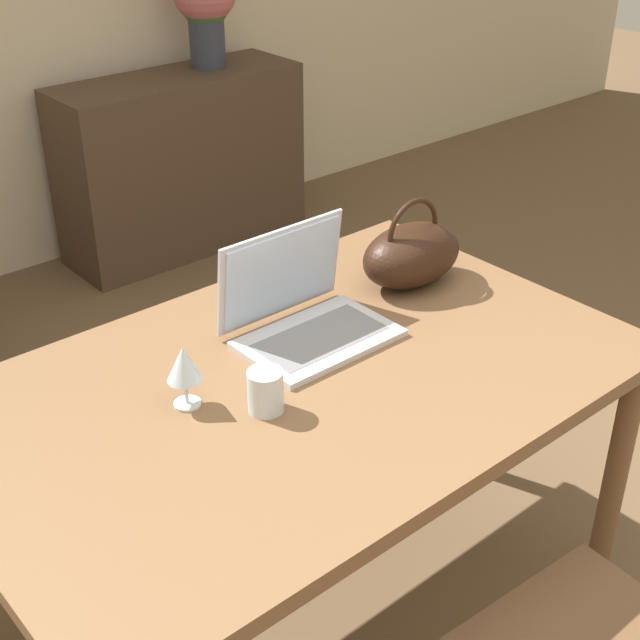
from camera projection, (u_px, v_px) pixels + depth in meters
name	position (u px, v px, depth m)	size (l,w,h in m)	color
dining_table	(298.00, 404.00, 2.03)	(1.53, 0.98, 0.77)	brown
sideboard	(182.00, 163.00, 4.22)	(1.17, 0.40, 0.83)	#4C3828
laptop	(301.00, 307.00, 2.13)	(0.36, 0.28, 0.25)	silver
drinking_glass	(265.00, 391.00, 1.85)	(0.08, 0.08, 0.09)	silver
wine_glass	(184.00, 365.00, 1.84)	(0.08, 0.08, 0.14)	silver
handbag	(412.00, 254.00, 2.34)	(0.30, 0.20, 0.24)	black
flower_vase	(205.00, 1.00, 4.00)	(0.29, 0.29, 0.49)	#333847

